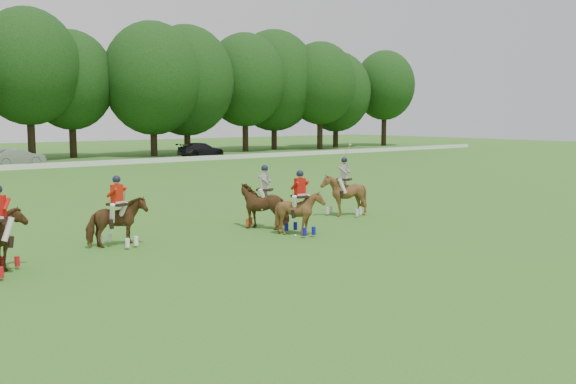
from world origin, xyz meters
TOP-DOWN VIEW (x-y plane):
  - ground at (0.00, 0.00)m, footprint 180.00×180.00m
  - car_mid at (3.72, 42.50)m, footprint 4.49×2.07m
  - car_right at (21.62, 42.50)m, footprint 5.17×2.41m
  - polo_red_a at (-7.64, 3.56)m, footprint 1.89×2.20m
  - polo_red_b at (-3.69, 5.12)m, footprint 1.96×1.83m
  - polo_red_c at (2.20, 3.07)m, footprint 1.42×1.56m
  - polo_stripe_a at (2.07, 4.98)m, footprint 1.95×2.11m
  - polo_stripe_b at (6.38, 5.25)m, footprint 2.03×2.10m
  - polo_ball at (1.83, 2.88)m, footprint 0.09×0.09m

SIDE VIEW (x-z plane):
  - ground at x=0.00m, z-range 0.00..0.00m
  - polo_ball at x=1.83m, z-range 0.00..0.09m
  - car_mid at x=3.72m, z-range 0.00..1.42m
  - car_right at x=21.62m, z-range 0.00..1.46m
  - polo_red_b at x=-3.69m, z-range -0.33..1.97m
  - polo_red_c at x=2.20m, z-range -0.32..1.97m
  - polo_stripe_a at x=2.07m, z-range -0.32..2.05m
  - polo_red_a at x=-7.64m, z-range -0.32..2.08m
  - polo_stripe_b at x=6.38m, z-range -0.60..2.42m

